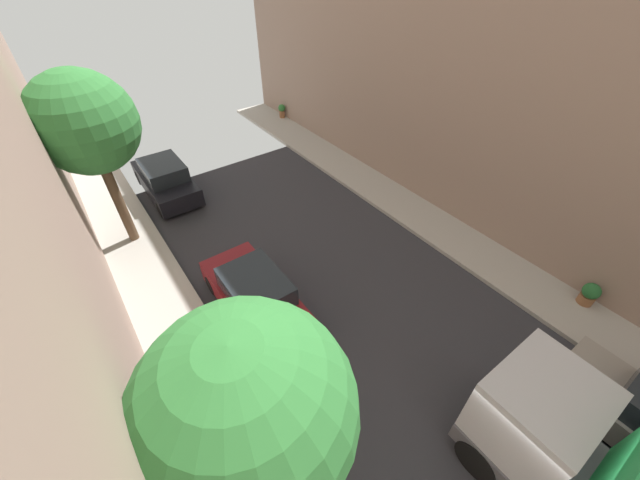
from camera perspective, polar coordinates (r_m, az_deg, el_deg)
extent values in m
plane|color=#2D2D33|center=(10.50, 28.13, -27.55)|extent=(32.00, 32.00, 0.00)
cube|color=#A8A399|center=(13.68, 39.02, -12.11)|extent=(2.00, 44.00, 0.15)
cube|color=maroon|center=(11.24, -10.04, -9.12)|extent=(1.76, 4.20, 0.76)
cube|color=#1E2328|center=(10.63, -10.09, -7.19)|extent=(1.56, 2.10, 0.64)
cylinder|color=black|center=(12.27, -16.60, -6.73)|extent=(0.22, 0.64, 0.64)
cylinder|color=black|center=(12.60, -10.18, -3.81)|extent=(0.22, 0.64, 0.64)
cylinder|color=black|center=(10.39, -9.58, -17.20)|extent=(0.22, 0.64, 0.64)
cylinder|color=black|center=(10.78, -2.14, -13.25)|extent=(0.22, 0.64, 0.64)
cube|color=black|center=(17.50, -23.03, 8.33)|extent=(1.76, 4.20, 0.76)
cube|color=#1E2328|center=(17.04, -23.48, 10.10)|extent=(1.56, 2.10, 0.64)
cylinder|color=black|center=(18.87, -26.50, 8.78)|extent=(0.22, 0.64, 0.64)
cylinder|color=black|center=(19.08, -22.10, 10.51)|extent=(0.22, 0.64, 0.64)
cylinder|color=black|center=(16.20, -23.69, 4.41)|extent=(0.22, 0.64, 0.64)
cylinder|color=black|center=(16.45, -18.66, 6.45)|extent=(0.22, 0.64, 0.64)
cylinder|color=black|center=(11.34, 34.08, -20.11)|extent=(0.22, 0.64, 0.64)
cylinder|color=black|center=(12.40, 37.20, -15.43)|extent=(0.22, 0.64, 0.64)
cube|color=#B7B7BC|center=(8.97, 30.92, -22.05)|extent=(2.10, 1.80, 1.70)
cylinder|color=black|center=(9.61, 23.60, -29.03)|extent=(0.30, 0.96, 0.96)
cylinder|color=black|center=(10.64, 29.97, -21.53)|extent=(0.30, 0.96, 0.96)
cylinder|color=brown|center=(7.66, -8.45, -33.15)|extent=(0.31, 0.31, 3.14)
sphere|color=#2D7233|center=(5.18, -11.56, -24.81)|extent=(2.91, 2.91, 2.91)
cylinder|color=brown|center=(14.50, -29.10, 5.32)|extent=(0.33, 0.33, 3.33)
sphere|color=#2D7233|center=(13.33, -33.10, 15.16)|extent=(3.09, 3.09, 3.09)
cylinder|color=brown|center=(23.74, -5.98, 19.12)|extent=(0.33, 0.33, 0.41)
sphere|color=#2D7233|center=(23.61, -6.05, 19.97)|extent=(0.42, 0.42, 0.42)
cylinder|color=brown|center=(14.08, 36.36, -7.47)|extent=(0.45, 0.45, 0.32)
sphere|color=#23602D|center=(13.86, 36.94, -6.45)|extent=(0.50, 0.50, 0.50)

